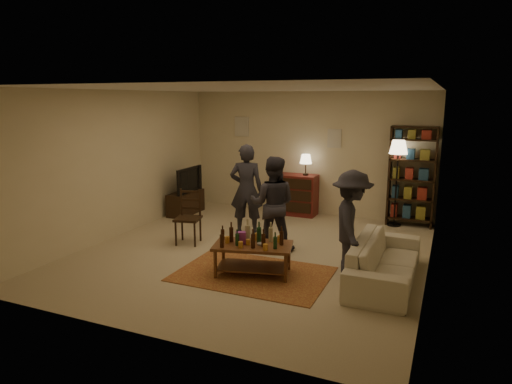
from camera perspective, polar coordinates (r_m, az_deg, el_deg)
The scene contains 13 objects.
floor at distance 7.77m, azimuth -0.30°, elevation -7.51°, with size 6.00×6.00×0.00m, color #C6B793.
room_shell at distance 10.37m, azimuth 3.03°, elevation 7.56°, with size 6.00×6.00×6.00m.
rug at distance 6.84m, azimuth -0.38°, elevation -10.20°, with size 2.20×1.50×0.01m, color maroon.
coffee_table at distance 6.71m, azimuth -0.46°, elevation -6.98°, with size 1.25×0.87×0.80m.
dining_chair at distance 8.22m, azimuth -8.39°, elevation -2.81°, with size 0.51×0.51×0.98m.
tv_stand at distance 10.31m, azimuth -8.77°, elevation -0.61°, with size 0.40×1.00×1.06m.
dresser at distance 10.16m, azimuth 4.84°, elevation -0.18°, with size 1.00×0.50×1.36m.
bookshelf at distance 9.65m, azimuth 18.89°, elevation 1.97°, with size 0.90×0.34×2.02m.
floor_lamp at distance 9.49m, azimuth 17.35°, elevation 4.68°, with size 0.36×0.36×1.75m.
sofa at distance 6.75m, azimuth 15.82°, elevation -8.25°, with size 2.08×0.81×0.61m, color beige.
person_left at distance 8.61m, azimuth -1.20°, elevation 0.32°, with size 0.63×0.41×1.72m, color #24232A.
person_right at distance 7.68m, azimuth 2.10°, elevation -1.50°, with size 0.78×0.61×1.61m, color #2B2A32.
person_by_sofa at distance 6.72m, azimuth 11.85°, elevation -3.91°, with size 1.01×0.58×1.56m, color #2A2931.
Camera 1 is at (2.94, -6.73, 2.55)m, focal length 32.00 mm.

